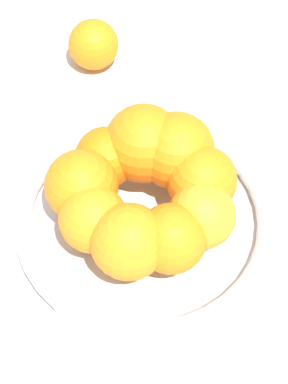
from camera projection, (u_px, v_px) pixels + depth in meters
The scene contains 4 objects.
ground_plane at pixel (144, 228), 0.69m from camera, with size 4.00×4.00×0.00m, color beige.
fruit_bowl at pixel (144, 220), 0.68m from camera, with size 0.27×0.27×0.03m.
orange_pile at pixel (146, 186), 0.64m from camera, with size 0.19×0.19×0.08m.
stray_orange at pixel (94, 45), 0.82m from camera, with size 0.06×0.06×0.06m, color orange.
Camera 1 is at (-0.23, 0.29, 0.59)m, focal length 60.00 mm.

